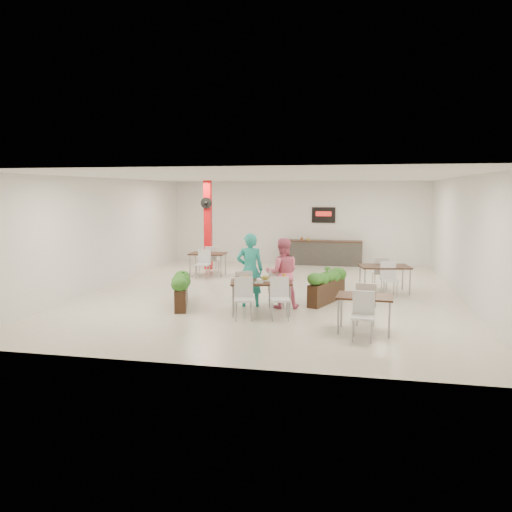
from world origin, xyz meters
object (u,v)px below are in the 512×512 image
at_px(side_table_c, 365,302).
at_px(planter_right, 327,284).
at_px(diner_woman, 282,273).
at_px(diner_man, 250,270).
at_px(side_table_a, 208,257).
at_px(planter_left, 181,287).
at_px(side_table_b, 385,270).
at_px(main_table, 261,286).
at_px(red_column, 208,224).
at_px(service_counter, 322,252).

bearing_deg(side_table_c, planter_right, 113.12).
relative_size(diner_woman, side_table_c, 1.04).
height_order(diner_man, side_table_a, diner_man).
xyz_separation_m(planter_left, side_table_b, (4.98, 2.78, 0.16)).
distance_m(planter_left, side_table_a, 4.62).
bearing_deg(side_table_a, main_table, -62.24).
relative_size(red_column, diner_man, 1.77).
distance_m(service_counter, side_table_c, 9.25).
xyz_separation_m(planter_right, side_table_b, (1.50, 1.64, 0.16)).
bearing_deg(service_counter, planter_right, -84.99).
bearing_deg(planter_right, service_counter, 95.01).
relative_size(main_table, side_table_b, 1.11).
bearing_deg(planter_left, side_table_b, 29.20).
bearing_deg(side_table_a, diner_man, -62.44).
height_order(main_table, diner_man, diner_man).
xyz_separation_m(planter_left, side_table_c, (4.39, -1.43, 0.13)).
height_order(red_column, side_table_b, red_column).
relative_size(diner_man, side_table_b, 1.08).
relative_size(side_table_a, side_table_c, 0.99).
xyz_separation_m(planter_left, side_table_a, (-0.71, 4.56, 0.14)).
bearing_deg(side_table_a, planter_left, -82.88).
bearing_deg(side_table_a, red_column, 104.53).
xyz_separation_m(service_counter, side_table_a, (-3.62, -3.15, 0.14)).
bearing_deg(main_table, red_column, 117.01).
relative_size(service_counter, planter_left, 1.84).
distance_m(main_table, diner_woman, 0.80).
relative_size(side_table_a, side_table_b, 0.98).
relative_size(main_table, diner_man, 1.02).
bearing_deg(side_table_c, main_table, 158.18).
xyz_separation_m(diner_woman, planter_right, (1.03, 0.79, -0.37)).
relative_size(red_column, main_table, 1.73).
xyz_separation_m(diner_woman, side_table_b, (2.53, 2.43, -0.21)).
bearing_deg(side_table_c, service_counter, 102.94).
distance_m(diner_woman, side_table_c, 2.64).
bearing_deg(side_table_c, diner_man, 150.72).
height_order(diner_woman, side_table_c, diner_woman).
relative_size(planter_right, side_table_a, 1.03).
height_order(service_counter, planter_left, service_counter).
relative_size(planter_left, planter_right, 0.97).
relative_size(diner_man, side_table_a, 1.11).
xyz_separation_m(side_table_b, side_table_c, (-0.59, -4.21, -0.02)).
relative_size(diner_woman, side_table_b, 1.02).
height_order(main_table, side_table_a, same).
bearing_deg(side_table_a, side_table_b, -19.14).
bearing_deg(main_table, side_table_c, -25.56).
bearing_deg(red_column, planter_right, -45.77).
bearing_deg(main_table, diner_woman, 58.13).
bearing_deg(diner_woman, service_counter, -106.48).
xyz_separation_m(red_column, diner_man, (2.74, -5.49, -0.74)).
xyz_separation_m(main_table, side_table_a, (-2.76, 4.87, -0.01)).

